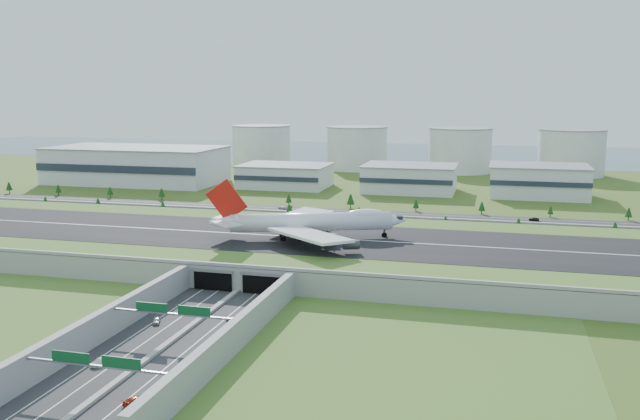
% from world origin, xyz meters
% --- Properties ---
extents(ground, '(1200.00, 1200.00, 0.00)m').
position_xyz_m(ground, '(0.00, 0.00, 0.00)').
color(ground, '#3F5D1D').
rests_on(ground, ground).
extents(airfield_deck, '(520.00, 100.00, 9.20)m').
position_xyz_m(airfield_deck, '(0.00, -0.09, 4.12)').
color(airfield_deck, '#979691').
rests_on(airfield_deck, ground).
extents(underpass_road, '(38.80, 120.40, 8.00)m').
position_xyz_m(underpass_road, '(0.00, -99.42, 3.43)').
color(underpass_road, '#28282B').
rests_on(underpass_road, ground).
extents(sign_gantry_near, '(38.70, 0.70, 9.80)m').
position_xyz_m(sign_gantry_near, '(0.00, -95.04, 6.95)').
color(sign_gantry_near, gray).
rests_on(sign_gantry_near, ground).
extents(sign_gantry_far, '(38.70, 0.70, 9.80)m').
position_xyz_m(sign_gantry_far, '(0.00, -130.04, 6.95)').
color(sign_gantry_far, gray).
rests_on(sign_gantry_far, ground).
extents(north_expressway, '(560.00, 36.00, 0.12)m').
position_xyz_m(north_expressway, '(0.00, 95.00, 0.06)').
color(north_expressway, '#28282B').
rests_on(north_expressway, ground).
extents(tree_row, '(504.49, 48.57, 8.33)m').
position_xyz_m(tree_row, '(-8.57, 93.96, 4.39)').
color(tree_row, '#3D2819').
rests_on(tree_row, ground).
extents(hangar_west, '(120.00, 60.00, 25.00)m').
position_xyz_m(hangar_west, '(-170.00, 185.00, 12.50)').
color(hangar_west, silver).
rests_on(hangar_west, ground).
extents(hangar_mid_a, '(58.00, 42.00, 15.00)m').
position_xyz_m(hangar_mid_a, '(-60.00, 190.00, 7.50)').
color(hangar_mid_a, silver).
rests_on(hangar_mid_a, ground).
extents(hangar_mid_b, '(58.00, 42.00, 17.00)m').
position_xyz_m(hangar_mid_b, '(25.00, 190.00, 8.50)').
color(hangar_mid_b, silver).
rests_on(hangar_mid_b, ground).
extents(hangar_mid_c, '(58.00, 42.00, 19.00)m').
position_xyz_m(hangar_mid_c, '(105.00, 190.00, 9.50)').
color(hangar_mid_c, silver).
rests_on(hangar_mid_c, ground).
extents(fuel_tank_a, '(50.00, 50.00, 35.00)m').
position_xyz_m(fuel_tank_a, '(-120.00, 310.00, 17.50)').
color(fuel_tank_a, silver).
rests_on(fuel_tank_a, ground).
extents(fuel_tank_b, '(50.00, 50.00, 35.00)m').
position_xyz_m(fuel_tank_b, '(-35.00, 310.00, 17.50)').
color(fuel_tank_b, silver).
rests_on(fuel_tank_b, ground).
extents(fuel_tank_c, '(50.00, 50.00, 35.00)m').
position_xyz_m(fuel_tank_c, '(50.00, 310.00, 17.50)').
color(fuel_tank_c, silver).
rests_on(fuel_tank_c, ground).
extents(fuel_tank_d, '(50.00, 50.00, 35.00)m').
position_xyz_m(fuel_tank_d, '(135.00, 310.00, 17.50)').
color(fuel_tank_d, silver).
rests_on(fuel_tank_d, ground).
extents(bay_water, '(1200.00, 260.00, 0.06)m').
position_xyz_m(bay_water, '(0.00, 480.00, 0.03)').
color(bay_water, '#38596B').
rests_on(bay_water, ground).
extents(boeing_747, '(74.29, 68.94, 24.07)m').
position_xyz_m(boeing_747, '(10.78, -1.61, 14.79)').
color(boeing_747, white).
rests_on(boeing_747, airfield_deck).
extents(car_0, '(3.42, 4.97, 1.57)m').
position_xyz_m(car_0, '(-10.73, -84.34, 0.91)').
color(car_0, silver).
rests_on(car_0, ground).
extents(car_1, '(2.57, 4.92, 1.54)m').
position_xyz_m(car_1, '(-9.48, -114.59, 0.89)').
color(car_1, white).
rests_on(car_1, ground).
extents(car_2, '(4.23, 5.89, 1.49)m').
position_xyz_m(car_2, '(10.04, -77.38, 0.87)').
color(car_2, '#0B1338').
rests_on(car_2, ground).
extents(car_3, '(4.39, 6.13, 1.65)m').
position_xyz_m(car_3, '(9.24, -130.62, 0.94)').
color(car_3, '#A0250E').
rests_on(car_3, ground).
extents(car_4, '(4.27, 2.42, 1.37)m').
position_xyz_m(car_4, '(-121.01, 85.58, 0.80)').
color(car_4, '#5A5B5F').
rests_on(car_4, ground).
extents(car_5, '(5.22, 2.02, 1.69)m').
position_xyz_m(car_5, '(98.85, 103.00, 0.97)').
color(car_5, black).
rests_on(car_5, ground).
extents(car_7, '(6.19, 4.26, 1.66)m').
position_xyz_m(car_7, '(-34.64, 104.69, 0.95)').
color(car_7, white).
rests_on(car_7, ground).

